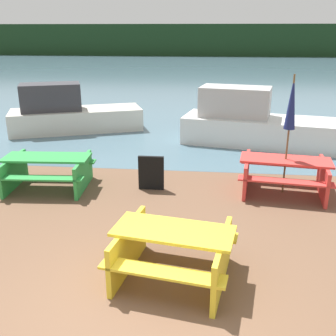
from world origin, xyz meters
The scene contains 10 objects.
ground_plane centered at (0.00, 0.00, 0.00)m, with size 60.00×60.00×0.00m, color brown.
water centered at (0.00, 30.51, 0.00)m, with size 60.00×50.00×0.00m.
far_treeline centered at (0.00, 50.51, 2.00)m, with size 80.00×1.60×4.00m.
picnic_table_yellow centered at (0.43, 1.09, 0.46)m, with size 1.84×1.64×0.76m.
picnic_table_green centered at (-2.59, 4.13, 0.45)m, with size 1.90×1.49×0.72m.
picnic_table_red centered at (2.49, 4.39, 0.46)m, with size 2.02×1.61×0.75m.
umbrella_navy centered at (2.49, 4.39, 1.90)m, with size 0.22×0.22×2.49m.
boat centered at (-3.85, 9.23, 0.59)m, with size 4.60×2.92×1.63m.
boat_second centered at (2.25, 8.21, 0.62)m, with size 4.88×2.51×1.70m.
signboard centered at (-0.34, 4.28, 0.38)m, with size 0.55×0.08×0.75m.
Camera 1 is at (0.85, -3.61, 3.30)m, focal length 42.00 mm.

